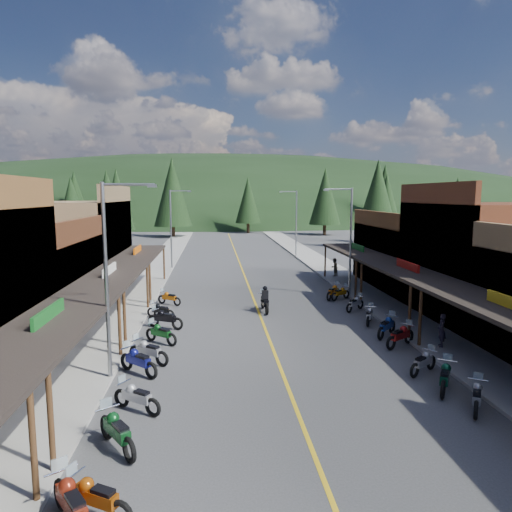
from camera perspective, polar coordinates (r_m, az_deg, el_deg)
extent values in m
plane|color=#38383A|center=(25.55, 1.29, -9.42)|extent=(220.00, 220.00, 0.00)
cube|color=gold|center=(44.98, -1.64, -1.95)|extent=(0.15, 90.00, 0.01)
cube|color=gray|center=(45.26, -12.71, -1.98)|extent=(3.40, 94.00, 0.15)
cube|color=gray|center=(46.34, 9.16, -1.67)|extent=(3.40, 94.00, 0.15)
cylinder|color=#472D19|center=(12.99, -26.07, -20.67)|extent=(0.16, 0.16, 3.00)
cube|color=brown|center=(18.25, -28.95, -4.06)|extent=(0.30, 10.20, 8.20)
cube|color=black|center=(17.96, -24.44, -7.56)|extent=(3.20, 10.20, 0.18)
cylinder|color=#472D19|center=(13.99, -24.26, -18.45)|extent=(0.16, 0.16, 3.00)
cylinder|color=#472D19|center=(22.14, -16.68, -8.40)|extent=(0.16, 0.16, 3.00)
cube|color=#14591E|center=(17.91, -24.47, -6.95)|extent=(0.12, 3.00, 0.70)
cube|color=#3F2111|center=(28.70, -28.18, -3.30)|extent=(8.00, 9.00, 5.00)
cube|color=#3F2111|center=(27.33, -20.80, -2.12)|extent=(0.30, 9.00, 6.20)
cube|color=black|center=(27.00, -17.82, -2.32)|extent=(3.20, 9.00, 0.18)
cylinder|color=#472D19|center=(23.28, -16.10, -7.60)|extent=(0.16, 0.16, 3.00)
cylinder|color=#472D19|center=(30.77, -13.41, -3.81)|extent=(0.16, 0.16, 3.00)
cube|color=silver|center=(26.96, -17.84, -1.90)|extent=(0.12, 3.00, 0.70)
cube|color=brown|center=(37.49, -22.63, 0.93)|extent=(8.00, 10.20, 7.00)
cube|color=brown|center=(36.47, -16.89, 1.97)|extent=(0.30, 10.20, 8.20)
cube|color=black|center=(36.32, -14.58, 0.28)|extent=(3.20, 10.20, 0.18)
cylinder|color=#472D19|center=(31.94, -13.11, -3.38)|extent=(0.16, 0.16, 3.00)
cylinder|color=#472D19|center=(40.74, -11.42, -0.97)|extent=(0.16, 0.16, 3.00)
cube|color=#CC590C|center=(36.30, -14.59, 0.60)|extent=(0.12, 3.00, 0.70)
cube|color=black|center=(20.51, 29.22, -6.01)|extent=(3.20, 10.20, 0.18)
cylinder|color=#472D19|center=(23.91, 19.84, -7.35)|extent=(0.16, 0.16, 3.00)
cube|color=gold|center=(20.47, 29.26, -5.47)|extent=(0.12, 3.00, 0.70)
cube|color=#562B19|center=(31.20, 27.38, -0.58)|extent=(8.00, 9.00, 7.00)
cube|color=#562B19|center=(29.22, 21.09, 0.45)|extent=(0.30, 9.00, 8.20)
cube|color=black|center=(28.76, 18.39, -1.75)|extent=(3.20, 9.00, 0.18)
cylinder|color=#472D19|center=(24.97, 18.67, -6.67)|extent=(0.16, 0.16, 3.00)
cylinder|color=#472D19|center=(32.07, 13.03, -3.34)|extent=(0.16, 0.16, 3.00)
cube|color=#B2140F|center=(28.73, 18.41, -1.35)|extent=(0.12, 3.00, 0.70)
cube|color=#4C2D16|center=(39.66, 19.84, -0.05)|extent=(8.00, 10.20, 5.00)
cube|color=#4C2D16|center=(38.11, 14.63, 0.77)|extent=(0.30, 10.20, 6.20)
cube|color=black|center=(37.65, 12.55, 0.60)|extent=(3.20, 10.20, 0.18)
cylinder|color=#472D19|center=(33.19, 12.38, -2.95)|extent=(0.16, 0.16, 3.00)
cylinder|color=#472D19|center=(41.73, 8.64, -0.71)|extent=(0.16, 0.16, 3.00)
cube|color=#14591E|center=(37.63, 12.56, 0.90)|extent=(0.12, 3.00, 0.70)
cylinder|color=gray|center=(19.08, -18.19, -3.31)|extent=(0.16, 0.16, 8.00)
cylinder|color=gray|center=(18.56, -15.66, 8.60)|extent=(2.00, 0.10, 0.10)
cube|color=gray|center=(18.42, -12.87, 8.55)|extent=(0.35, 0.18, 0.12)
cylinder|color=gray|center=(46.59, -10.58, 3.21)|extent=(0.16, 0.16, 8.00)
cylinder|color=gray|center=(46.38, -9.46, 8.04)|extent=(2.00, 0.10, 0.10)
cube|color=gray|center=(46.32, -8.34, 8.00)|extent=(0.35, 0.18, 0.12)
cylinder|color=gray|center=(33.94, 11.73, 1.57)|extent=(0.16, 0.16, 8.00)
cylinder|color=gray|center=(33.48, 10.25, 8.21)|extent=(2.00, 0.10, 0.10)
cube|color=gray|center=(33.25, 8.74, 8.16)|extent=(0.35, 0.18, 0.12)
cylinder|color=gray|center=(55.27, 5.05, 3.99)|extent=(0.16, 0.16, 8.00)
cylinder|color=gray|center=(54.99, 4.06, 8.04)|extent=(2.00, 0.10, 0.10)
cube|color=gray|center=(54.85, 3.13, 8.00)|extent=(0.35, 0.18, 0.12)
ellipsoid|color=black|center=(159.46, -4.31, 4.93)|extent=(310.00, 140.00, 60.00)
cylinder|color=black|center=(94.16, -28.59, 2.76)|extent=(0.60, 0.60, 2.00)
cone|color=black|center=(93.94, -28.81, 6.10)|extent=(5.04, 5.04, 9.00)
cylinder|color=black|center=(96.83, -17.97, 3.42)|extent=(0.60, 0.60, 2.00)
cone|color=black|center=(96.61, -18.12, 7.12)|extent=(5.88, 5.88, 10.50)
cylinder|color=black|center=(82.83, -10.28, 3.02)|extent=(0.60, 0.60, 2.00)
cone|color=black|center=(82.58, -10.40, 7.87)|extent=(6.72, 6.72, 12.00)
cylinder|color=black|center=(90.75, -0.99, 3.54)|extent=(0.60, 0.60, 2.00)
cone|color=black|center=(90.53, -1.00, 7.01)|extent=(5.04, 5.04, 9.00)
cylinder|color=black|center=(87.04, 8.56, 3.28)|extent=(0.60, 0.60, 2.00)
cone|color=black|center=(86.80, 8.64, 7.40)|extent=(5.88, 5.88, 10.50)
cylinder|color=black|center=(103.27, 15.62, 3.76)|extent=(0.60, 0.60, 2.00)
cone|color=black|center=(103.07, 15.76, 7.64)|extent=(6.72, 6.72, 12.00)
cylinder|color=black|center=(101.08, 23.62, 3.32)|extent=(0.60, 0.60, 2.00)
cone|color=black|center=(100.87, 23.79, 6.43)|extent=(5.04, 5.04, 9.00)
cylinder|color=black|center=(104.62, -21.54, 3.55)|extent=(0.60, 0.60, 2.00)
cone|color=black|center=(104.42, -21.71, 6.97)|extent=(5.88, 5.88, 10.50)
cylinder|color=black|center=(67.38, -21.83, 1.56)|extent=(0.60, 0.60, 2.00)
cone|color=black|center=(67.08, -22.04, 5.81)|extent=(4.48, 4.48, 8.00)
cylinder|color=black|center=(74.56, 15.81, 2.36)|extent=(0.60, 0.60, 2.00)
cone|color=black|center=(74.28, 15.96, 6.51)|extent=(4.93, 4.93, 8.80)
cylinder|color=black|center=(76.07, -16.82, 2.42)|extent=(0.60, 0.60, 2.00)
cone|color=black|center=(75.80, -16.99, 6.79)|extent=(5.38, 5.38, 9.60)
cylinder|color=black|center=(66.63, 14.75, 1.80)|extent=(0.60, 0.60, 2.00)
cone|color=black|center=(66.32, 14.93, 7.13)|extent=(5.82, 5.82, 10.40)
imported|color=#251F2F|center=(24.21, 22.19, -8.58)|extent=(0.55, 0.69, 1.64)
imported|color=brown|center=(42.19, 9.75, -1.37)|extent=(0.90, 0.88, 1.64)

